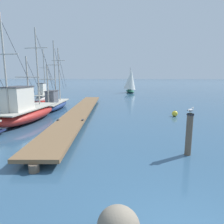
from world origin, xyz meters
name	(u,v)px	position (x,y,z in m)	size (l,w,h in m)	color
floating_dock	(80,111)	(-5.47, 13.07, 0.36)	(3.71, 20.60, 0.53)	brown
fishing_boat_0	(55,103)	(-8.77, 15.81, 0.60)	(2.01, 7.90, 6.67)	navy
fishing_boat_1	(26,111)	(-8.76, 10.23, 0.83)	(2.57, 8.31, 6.97)	#AD2823
fishing_boat_2	(45,97)	(-12.17, 21.06, 0.67)	(1.66, 5.87, 6.58)	silver
mooring_piling	(189,134)	(1.26, 5.06, 0.93)	(0.30, 0.30, 1.78)	brown
perched_seagull	(191,110)	(1.25, 5.05, 1.93)	(0.32, 0.29, 0.27)	gold
mooring_buoy	(175,114)	(2.42, 13.28, 0.24)	(0.47, 0.47, 0.54)	yellow
distant_sailboat	(130,81)	(-1.38, 36.05, 2.22)	(3.18, 4.72, 4.87)	#337556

